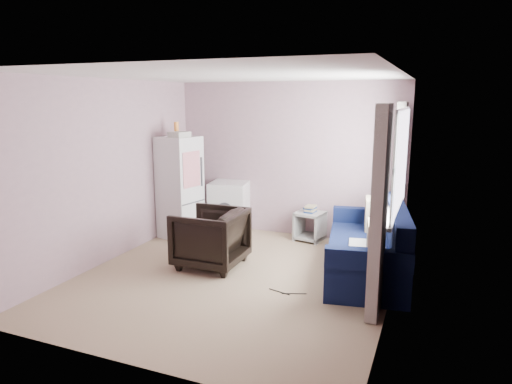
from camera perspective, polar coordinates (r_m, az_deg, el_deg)
room at (r=5.55m, az=-2.58°, el=1.43°), size 3.84×4.24×2.54m
armchair at (r=6.18m, az=-5.72°, el=-5.36°), size 0.80×0.86×0.87m
fridge at (r=7.46m, az=-9.49°, el=0.65°), size 0.67×0.66×1.87m
washing_machine at (r=7.73m, az=-3.31°, el=-1.75°), size 0.70×0.70×0.86m
side_table at (r=7.34m, az=6.76°, el=-3.98°), size 0.48×0.48×0.57m
sofa at (r=6.05m, az=14.17°, el=-7.04°), size 1.26×2.18×0.92m
window_dressing at (r=5.79m, az=16.50°, el=-0.08°), size 0.17×2.62×2.18m
floor_cables at (r=5.47m, az=3.85°, el=-12.45°), size 0.46×0.11×0.01m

